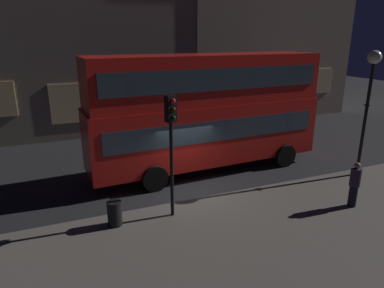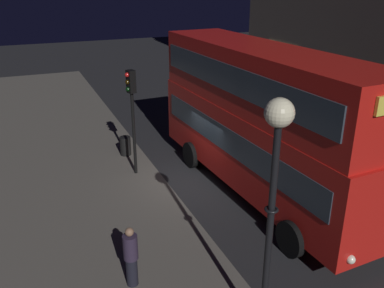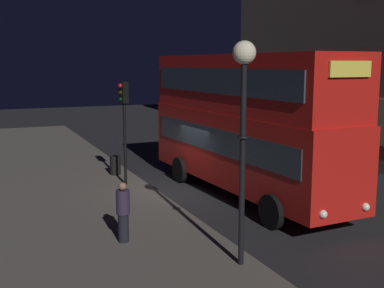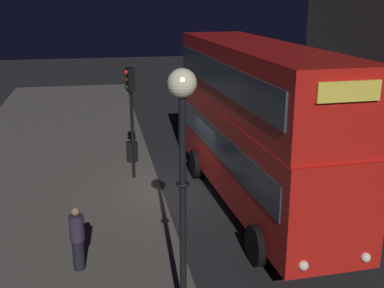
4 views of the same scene
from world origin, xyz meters
The scene contains 8 objects.
ground_plane centered at (0.00, 0.00, 0.00)m, with size 80.00×80.00×0.00m, color #232326.
sidewalk_slab centered at (0.00, -5.00, 0.06)m, with size 44.00×8.05×0.12m, color #5B564F.
building_plain_facade centered at (10.91, 14.30, 7.44)m, with size 13.20×9.94×14.87m.
double_decker_bus centered at (1.55, 1.91, 3.00)m, with size 11.04×3.14×5.33m.
traffic_light_near_kerb centered at (-1.43, -1.87, 3.11)m, with size 0.37×0.39×4.18m.
street_lamp centered at (7.50, -1.49, 4.26)m, with size 0.55×0.55×5.41m.
pedestrian centered at (4.86, -3.71, 0.98)m, with size 0.37×0.37×1.69m.
litter_bin centered at (-3.40, -1.76, 0.54)m, with size 0.47×0.47×0.84m, color black.
Camera 1 is at (-4.87, -12.01, 6.04)m, focal length 32.19 mm.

